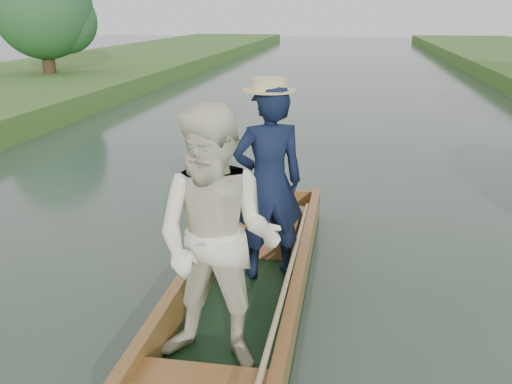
# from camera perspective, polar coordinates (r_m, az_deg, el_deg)

# --- Properties ---
(ground) EXTENTS (120.00, 120.00, 0.00)m
(ground) POSITION_cam_1_polar(r_m,az_deg,el_deg) (5.59, -1.04, -11.19)
(ground) COLOR #283D30
(ground) RESTS_ON ground
(punt) EXTENTS (1.12, 5.00, 2.10)m
(punt) POSITION_cam_1_polar(r_m,az_deg,el_deg) (4.96, -1.46, -4.76)
(punt) COLOR black
(punt) RESTS_ON ground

